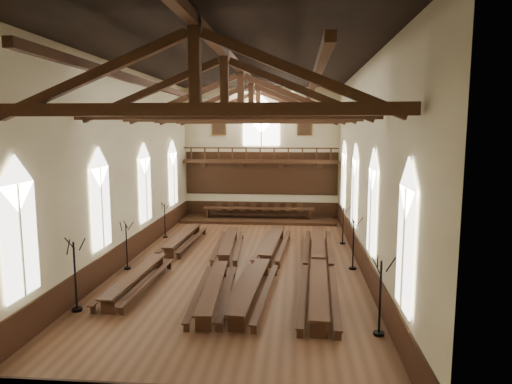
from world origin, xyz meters
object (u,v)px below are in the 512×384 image
(high_table, at_px, (259,209))
(candelabrum_right_far, at_px, (343,232))
(candelabrum_right_near, at_px, (380,311))
(dais, at_px, (259,219))
(refectory_row_b, at_px, (222,262))
(refectory_row_c, at_px, (264,261))
(candelabrum_left_far, at_px, (165,227))
(candelabrum_left_near, at_px, (76,289))
(candelabrum_left_mid, at_px, (127,255))
(refectory_row_a, at_px, (164,254))
(refectory_row_d, at_px, (319,262))
(candelabrum_right_mid, at_px, (353,254))

(high_table, bearing_deg, candelabrum_right_far, -49.12)
(candelabrum_right_near, bearing_deg, candelabrum_right_far, 90.00)
(dais, bearing_deg, refectory_row_b, -93.45)
(refectory_row_c, relative_size, candelabrum_right_far, 6.12)
(high_table, distance_m, candelabrum_left_far, 8.07)
(high_table, bearing_deg, dais, 87.32)
(candelabrum_left_near, distance_m, candelabrum_right_far, 15.79)
(refectory_row_b, bearing_deg, candelabrum_left_mid, -179.77)
(refectory_row_b, height_order, candelabrum_left_near, candelabrum_left_near)
(candelabrum_left_mid, bearing_deg, dais, 66.35)
(refectory_row_c, xyz_separation_m, high_table, (-1.29, 12.26, 0.34))
(candelabrum_left_near, height_order, candelabrum_left_far, candelabrum_left_near)
(refectory_row_a, distance_m, refectory_row_d, 7.93)
(refectory_row_c, xyz_separation_m, candelabrum_right_far, (4.34, 5.75, 0.18))
(candelabrum_left_far, xyz_separation_m, candelabrum_right_near, (11.10, -12.88, 0.13))
(candelabrum_left_far, height_order, candelabrum_right_mid, candelabrum_right_mid)
(refectory_row_d, bearing_deg, candelabrum_right_mid, 26.57)
(refectory_row_a, distance_m, candelabrum_right_near, 12.12)
(refectory_row_a, xyz_separation_m, refectory_row_c, (5.25, -0.86, 0.04))
(candelabrum_left_near, relative_size, candelabrum_right_mid, 1.10)
(refectory_row_a, height_order, candelabrum_left_mid, candelabrum_left_mid)
(candelabrum_left_far, bearing_deg, dais, 47.31)
(refectory_row_b, relative_size, high_table, 1.66)
(candelabrum_right_far, bearing_deg, candelabrum_left_near, -134.65)
(high_table, xyz_separation_m, candelabrum_left_far, (-5.47, -5.93, -0.17))
(refectory_row_b, distance_m, candelabrum_left_far, 8.07)
(refectory_row_b, xyz_separation_m, refectory_row_c, (2.05, 0.22, 0.03))
(refectory_row_b, distance_m, refectory_row_c, 2.06)
(refectory_row_c, height_order, candelabrum_left_far, candelabrum_left_far)
(refectory_row_b, xyz_separation_m, refectory_row_d, (4.67, 0.11, 0.05))
(refectory_row_d, height_order, candelabrum_right_far, candelabrum_right_far)
(high_table, bearing_deg, candelabrum_left_mid, -113.65)
(candelabrum_left_mid, relative_size, candelabrum_right_mid, 0.93)
(refectory_row_a, distance_m, refectory_row_c, 5.32)
(candelabrum_right_near, height_order, candelabrum_right_far, candelabrum_right_near)
(refectory_row_a, bearing_deg, candelabrum_right_mid, -0.70)
(refectory_row_d, height_order, high_table, high_table)
(refectory_row_a, distance_m, dais, 12.07)
(refectory_row_a, relative_size, candelabrum_left_far, 5.97)
(high_table, bearing_deg, refectory_row_d, -72.43)
(candelabrum_left_mid, relative_size, candelabrum_right_near, 0.88)
(refectory_row_a, distance_m, high_table, 12.07)
(refectory_row_c, distance_m, candelabrum_left_near, 8.71)
(candelabrum_left_near, bearing_deg, refectory_row_a, 76.54)
(candelabrum_right_far, bearing_deg, refectory_row_b, -136.89)
(refectory_row_b, bearing_deg, candelabrum_right_far, 43.11)
(refectory_row_b, xyz_separation_m, candelabrum_right_near, (6.38, -6.33, 0.33))
(candelabrum_right_mid, bearing_deg, refectory_row_d, -153.43)
(dais, distance_m, candelabrum_left_near, 18.58)
(refectory_row_d, bearing_deg, refectory_row_a, 172.95)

